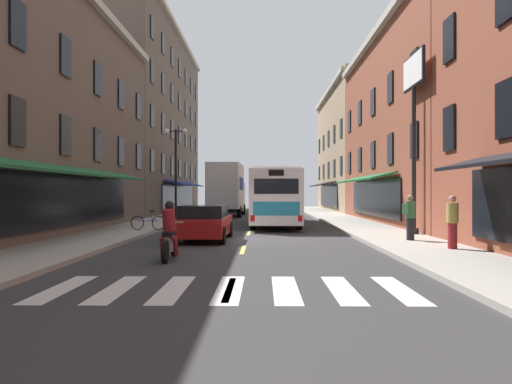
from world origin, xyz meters
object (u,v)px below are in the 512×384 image
billboard_sign (414,99)px  bicycle_near (148,222)px  sedan_near (234,204)px  street_lamp_twin (176,170)px  pedestrian_near (410,216)px  pedestrian_mid (452,221)px  motorcycle_rider (170,235)px  sedan_mid (204,222)px  transit_bus (276,196)px  box_truck (227,190)px

billboard_sign → bicycle_near: billboard_sign is taller
billboard_sign → sedan_near: billboard_sign is taller
bicycle_near → street_lamp_twin: size_ratio=0.30×
pedestrian_near → bicycle_near: bearing=-149.5°
pedestrian_mid → street_lamp_twin: (-11.22, 14.21, 2.27)m
billboard_sign → motorcycle_rider: size_ratio=3.68×
bicycle_near → pedestrian_near: 11.72m
sedan_mid → pedestrian_near: 7.82m
pedestrian_mid → transit_bus: bearing=-100.2°
transit_bus → sedan_near: 18.95m
bicycle_near → pedestrian_near: pedestrian_near is taller
transit_bus → pedestrian_near: 11.28m
transit_bus → bicycle_near: bearing=-137.3°
billboard_sign → pedestrian_mid: size_ratio=4.59×
sedan_mid → bicycle_near: 4.59m
pedestrian_mid → box_truck: bearing=-101.0°
sedan_near → billboard_sign: bearing=-70.7°
billboard_sign → street_lamp_twin: size_ratio=1.35×
sedan_mid → pedestrian_near: (7.72, -1.19, 0.31)m
box_truck → motorcycle_rider: 24.57m
pedestrian_near → street_lamp_twin: 15.89m
billboard_sign → sedan_near: size_ratio=1.71×
bicycle_near → street_lamp_twin: street_lamp_twin is taller
motorcycle_rider → pedestrian_near: pedestrian_near is taller
street_lamp_twin → bicycle_near: bearing=-90.3°
billboard_sign → bicycle_near: (-11.75, 1.90, -5.35)m
transit_bus → bicycle_near: (-6.11, -5.63, -1.16)m
sedan_near → box_truck: bearing=-90.4°
bicycle_near → street_lamp_twin: bearing=89.7°
motorcycle_rider → pedestrian_near: 9.11m
billboard_sign → bicycle_near: bearing=170.8°
sedan_mid → bicycle_near: size_ratio=2.56×
sedan_near → pedestrian_near: (8.18, -28.84, 0.29)m
sedan_mid → street_lamp_twin: bearing=106.2°
billboard_sign → pedestrian_mid: billboard_sign is taller
motorcycle_rider → street_lamp_twin: 16.24m
billboard_sign → motorcycle_rider: 12.53m
bicycle_near → transit_bus: bearing=42.7°
transit_bus → pedestrian_mid: bearing=-68.3°
motorcycle_rider → pedestrian_near: size_ratio=1.24×
motorcycle_rider → sedan_mid: bearing=86.8°
billboard_sign → sedan_near: bearing=109.3°
motorcycle_rider → billboard_sign: bearing=37.9°
sedan_mid → pedestrian_near: size_ratio=2.61×
billboard_sign → motorcycle_rider: billboard_sign is taller
sedan_near → pedestrian_mid: size_ratio=2.69×
pedestrian_near → street_lamp_twin: size_ratio=0.30×
sedan_near → bicycle_near: 24.37m
box_truck → bicycle_near: 15.90m
sedan_near → sedan_mid: 27.66m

